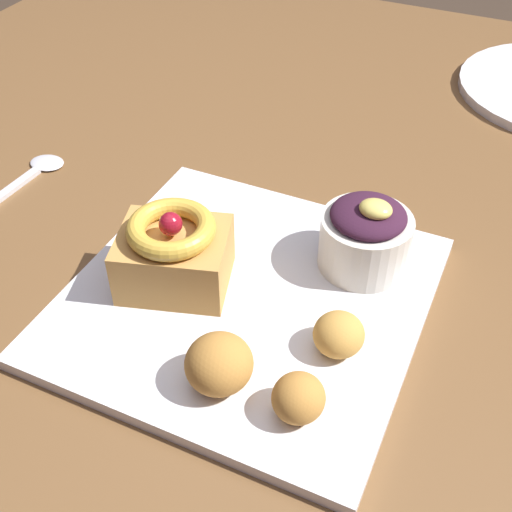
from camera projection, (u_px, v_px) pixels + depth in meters
name	position (u px, v px, depth m)	size (l,w,h in m)	color
ground_plane	(334.00, 509.00, 1.20)	(8.00, 8.00, 0.00)	#423326
dining_table	(378.00, 242.00, 0.77)	(1.44, 1.04, 0.73)	brown
front_plate	(246.00, 299.00, 0.57)	(0.30, 0.30, 0.01)	white
cake_slice	(174.00, 253.00, 0.56)	(0.11, 0.10, 0.08)	#C68E47
berry_ramekin	(366.00, 236.00, 0.57)	(0.08, 0.08, 0.07)	silver
fritter_front	(219.00, 364.00, 0.48)	(0.05, 0.05, 0.04)	#BC7F38
fritter_middle	(339.00, 334.00, 0.51)	(0.04, 0.04, 0.03)	gold
fritter_back	(298.00, 398.00, 0.46)	(0.04, 0.04, 0.03)	#BC7F38
spoon	(30.00, 175.00, 0.72)	(0.04, 0.13, 0.00)	silver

